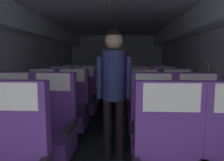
{
  "coord_description": "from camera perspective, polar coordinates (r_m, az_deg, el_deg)",
  "views": [
    {
      "loc": [
        0.23,
        0.35,
        1.27
      ],
      "look_at": [
        0.04,
        3.77,
        0.87
      ],
      "focal_mm": 31.08,
      "sensor_mm": 36.0,
      "label": 1
    }
  ],
  "objects": [
    {
      "name": "fuselage_shell",
      "position": [
        3.59,
        -0.43,
        10.83
      ],
      "size": [
        3.38,
        7.37,
        2.13
      ],
      "color": "silver",
      "rests_on": "ground"
    },
    {
      "name": "ground",
      "position": [
        3.55,
        -0.69,
        -14.49
      ],
      "size": [
        3.5,
        7.72,
        0.02
      ],
      "primitive_type": "cube",
      "color": "#23282D"
    },
    {
      "name": "seat_b_left_aisle",
      "position": [
        2.33,
        -17.26,
        -13.89
      ],
      "size": [
        0.52,
        0.51,
        1.11
      ],
      "color": "#38383D",
      "rests_on": "ground"
    },
    {
      "name": "seat_e_right_window",
      "position": [
        4.65,
        7.32,
        -3.44
      ],
      "size": [
        0.52,
        0.51,
        1.11
      ],
      "color": "#38383D",
      "rests_on": "ground"
    },
    {
      "name": "seat_b_right_aisle",
      "position": [
        2.34,
        24.12,
        -14.09
      ],
      "size": [
        0.52,
        0.51,
        1.11
      ],
      "color": "#38383D",
      "rests_on": "ground"
    },
    {
      "name": "seat_b_right_window",
      "position": [
        2.22,
        12.15,
        -14.76
      ],
      "size": [
        0.52,
        0.51,
        1.11
      ],
      "color": "#38383D",
      "rests_on": "ground"
    },
    {
      "name": "seat_e_right_aisle",
      "position": [
        4.7,
        13.17,
        -3.44
      ],
      "size": [
        0.52,
        0.51,
        1.11
      ],
      "color": "#38383D",
      "rests_on": "ground"
    },
    {
      "name": "seat_d_left_window",
      "position": [
        4.03,
        -15.41,
        -5.18
      ],
      "size": [
        0.52,
        0.51,
        1.11
      ],
      "color": "#38383D",
      "rests_on": "ground"
    },
    {
      "name": "seat_c_left_aisle",
      "position": [
        3.12,
        -11.81,
        -8.52
      ],
      "size": [
        0.52,
        0.51,
        1.11
      ],
      "color": "#38383D",
      "rests_on": "ground"
    },
    {
      "name": "seat_b_left_window",
      "position": [
        2.56,
        -27.88,
        -12.53
      ],
      "size": [
        0.52,
        0.51,
        1.11
      ],
      "color": "#38383D",
      "rests_on": "ground"
    },
    {
      "name": "seat_e_left_window",
      "position": [
        4.81,
        -12.22,
        -3.2
      ],
      "size": [
        0.52,
        0.51,
        1.11
      ],
      "color": "#38383D",
      "rests_on": "ground"
    },
    {
      "name": "seat_d_right_aisle",
      "position": [
        3.92,
        15.2,
        -5.49
      ],
      "size": [
        0.52,
        0.51,
        1.11
      ],
      "color": "#38383D",
      "rests_on": "ground"
    },
    {
      "name": "seat_c_right_window",
      "position": [
        3.02,
        9.55,
        -8.98
      ],
      "size": [
        0.52,
        0.51,
        1.11
      ],
      "color": "#38383D",
      "rests_on": "ground"
    },
    {
      "name": "flight_attendant",
      "position": [
        2.37,
        0.55,
        -0.07
      ],
      "size": [
        0.43,
        0.28,
        1.61
      ],
      "rotation": [
        0.0,
        0.0,
        -0.2
      ],
      "color": "black",
      "rests_on": "ground"
    },
    {
      "name": "seat_e_left_aisle",
      "position": [
        4.7,
        -6.59,
        -3.32
      ],
      "size": [
        0.52,
        0.51,
        1.11
      ],
      "color": "#38383D",
      "rests_on": "ground"
    },
    {
      "name": "seat_d_left_aisle",
      "position": [
        3.91,
        -8.39,
        -5.37
      ],
      "size": [
        0.52,
        0.51,
        1.11
      ],
      "color": "#38383D",
      "rests_on": "ground"
    },
    {
      "name": "seat_c_right_aisle",
      "position": [
        3.11,
        18.69,
        -8.74
      ],
      "size": [
        0.52,
        0.51,
        1.11
      ],
      "color": "#38383D",
      "rests_on": "ground"
    },
    {
      "name": "seat_c_left_window",
      "position": [
        3.27,
        -20.18,
        -8.08
      ],
      "size": [
        0.52,
        0.51,
        1.11
      ],
      "color": "#38383D",
      "rests_on": "ground"
    },
    {
      "name": "seat_d_right_window",
      "position": [
        3.84,
        8.17,
        -5.59
      ],
      "size": [
        0.52,
        0.51,
        1.11
      ],
      "color": "#38383D",
      "rests_on": "ground"
    }
  ]
}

